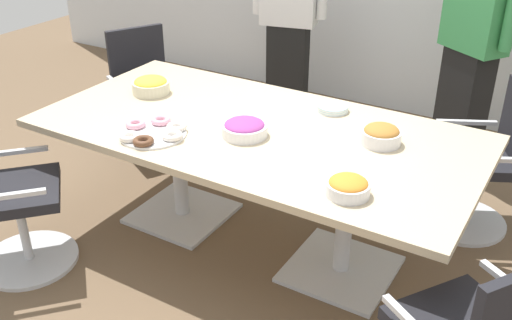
% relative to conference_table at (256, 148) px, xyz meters
% --- Properties ---
extents(ground_plane, '(10.00, 10.00, 0.01)m').
position_rel_conference_table_xyz_m(ground_plane, '(0.00, 0.00, -0.63)').
color(ground_plane, brown).
extents(conference_table, '(2.40, 1.20, 0.75)m').
position_rel_conference_table_xyz_m(conference_table, '(0.00, 0.00, 0.00)').
color(conference_table, '#CCB793').
rests_on(conference_table, ground).
extents(office_chair_0, '(0.73, 0.73, 0.91)m').
position_rel_conference_table_xyz_m(office_chair_0, '(-1.36, 0.66, -0.22)').
color(office_chair_0, silver).
rests_on(office_chair_0, ground).
extents(office_chair_1, '(0.76, 0.76, 0.91)m').
position_rel_conference_table_xyz_m(office_chair_1, '(-1.04, -0.87, -0.22)').
color(office_chair_1, silver).
rests_on(office_chair_1, ground).
extents(office_chair_3, '(0.73, 0.73, 0.91)m').
position_rel_conference_table_xyz_m(office_chair_3, '(1.05, 0.86, -0.22)').
color(office_chair_3, silver).
rests_on(office_chair_3, ground).
extents(person_standing_0, '(0.61, 0.31, 1.72)m').
position_rel_conference_table_xyz_m(person_standing_0, '(-0.72, 1.71, 0.27)').
color(person_standing_0, black).
rests_on(person_standing_0, ground).
extents(person_standing_1, '(0.55, 0.43, 1.85)m').
position_rel_conference_table_xyz_m(person_standing_1, '(0.76, 1.56, 0.35)').
color(person_standing_1, black).
rests_on(person_standing_1, ground).
extents(snack_bowl_pretzels, '(0.21, 0.21, 0.10)m').
position_rel_conference_table_xyz_m(snack_bowl_pretzels, '(0.65, 0.16, 0.18)').
color(snack_bowl_pretzels, white).
rests_on(snack_bowl_pretzels, conference_table).
extents(snack_bowl_candy_mix, '(0.24, 0.24, 0.09)m').
position_rel_conference_table_xyz_m(snack_bowl_candy_mix, '(-0.00, -0.12, 0.17)').
color(snack_bowl_candy_mix, white).
rests_on(snack_bowl_candy_mix, conference_table).
extents(snack_bowl_chips_yellow, '(0.23, 0.23, 0.10)m').
position_rel_conference_table_xyz_m(snack_bowl_chips_yellow, '(-0.81, 0.10, 0.18)').
color(snack_bowl_chips_yellow, beige).
rests_on(snack_bowl_chips_yellow, conference_table).
extents(snack_bowl_chips_orange, '(0.20, 0.20, 0.09)m').
position_rel_conference_table_xyz_m(snack_bowl_chips_orange, '(0.70, -0.39, 0.17)').
color(snack_bowl_chips_orange, white).
rests_on(snack_bowl_chips_orange, conference_table).
extents(donut_platter, '(0.37, 0.35, 0.04)m').
position_rel_conference_table_xyz_m(donut_platter, '(-0.41, -0.36, 0.14)').
color(donut_platter, white).
rests_on(donut_platter, conference_table).
extents(plate_stack, '(0.18, 0.18, 0.04)m').
position_rel_conference_table_xyz_m(plate_stack, '(0.26, 0.42, 0.14)').
color(plate_stack, white).
rests_on(plate_stack, conference_table).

